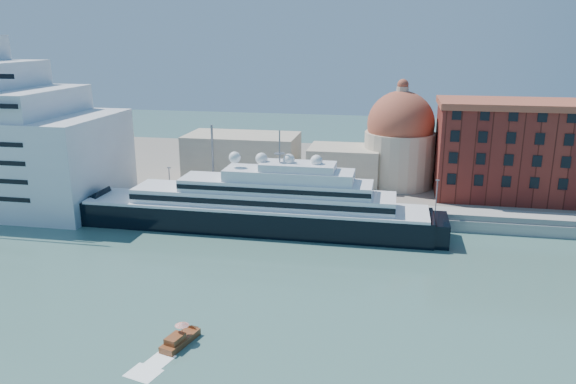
# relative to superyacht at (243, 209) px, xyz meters

# --- Properties ---
(ground) EXTENTS (400.00, 400.00, 0.00)m
(ground) POSITION_rel_superyacht_xyz_m (10.29, -23.00, -4.33)
(ground) COLOR #3B665E
(ground) RESTS_ON ground
(quay) EXTENTS (180.00, 10.00, 2.50)m
(quay) POSITION_rel_superyacht_xyz_m (10.29, 11.00, -3.08)
(quay) COLOR gray
(quay) RESTS_ON ground
(land) EXTENTS (260.00, 72.00, 2.00)m
(land) POSITION_rel_superyacht_xyz_m (10.29, 52.00, -3.33)
(land) COLOR slate
(land) RESTS_ON ground
(quay_fence) EXTENTS (180.00, 0.10, 1.20)m
(quay_fence) POSITION_rel_superyacht_xyz_m (10.29, 6.50, -1.23)
(quay_fence) COLOR slate
(quay_fence) RESTS_ON quay
(superyacht) EXTENTS (83.98, 11.64, 25.10)m
(superyacht) POSITION_rel_superyacht_xyz_m (0.00, 0.00, 0.00)
(superyacht) COLOR black
(superyacht) RESTS_ON ground
(service_barge) EXTENTS (13.82, 7.39, 2.96)m
(service_barge) POSITION_rel_superyacht_xyz_m (-40.06, -2.68, -3.48)
(service_barge) COLOR white
(service_barge) RESTS_ON ground
(water_taxi) EXTENTS (3.78, 6.85, 3.09)m
(water_taxi) POSITION_rel_superyacht_xyz_m (3.94, -46.90, -3.59)
(water_taxi) COLOR brown
(water_taxi) RESTS_ON ground
(warehouse) EXTENTS (43.00, 19.00, 23.25)m
(warehouse) POSITION_rel_superyacht_xyz_m (62.29, 29.00, 9.46)
(warehouse) COLOR maroon
(warehouse) RESTS_ON land
(church) EXTENTS (66.00, 18.00, 25.50)m
(church) POSITION_rel_superyacht_xyz_m (16.68, 34.72, 6.58)
(church) COLOR beige
(church) RESTS_ON land
(lamp_posts) EXTENTS (120.80, 2.40, 18.00)m
(lamp_posts) POSITION_rel_superyacht_xyz_m (-2.38, 9.27, 5.51)
(lamp_posts) COLOR slate
(lamp_posts) RESTS_ON quay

